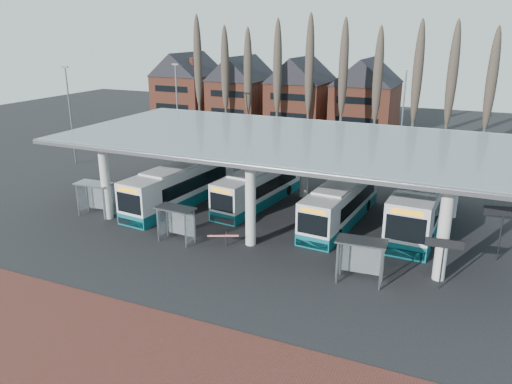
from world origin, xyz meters
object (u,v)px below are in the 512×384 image
at_px(bus_0, 181,185).
at_px(bus_1, 260,187).
at_px(bus_2, 341,203).
at_px(shelter_0, 96,191).
at_px(bus_3, 422,202).
at_px(shelter_2, 361,251).
at_px(shelter_1, 177,216).

distance_m(bus_0, bus_1, 6.46).
relative_size(bus_2, shelter_0, 3.95).
distance_m(bus_0, bus_3, 18.95).
bearing_deg(shelter_2, bus_2, 107.78).
height_order(bus_1, shelter_1, bus_1).
relative_size(bus_1, bus_3, 0.83).
relative_size(bus_1, bus_2, 0.97).
relative_size(shelter_0, shelter_1, 1.06).
height_order(bus_3, shelter_1, bus_3).
bearing_deg(shelter_1, bus_3, 37.76).
bearing_deg(bus_0, shelter_1, -54.34).
xyz_separation_m(bus_2, shelter_2, (3.44, -8.73, 0.41)).
xyz_separation_m(bus_1, shelter_2, (10.68, -10.03, 0.47)).
relative_size(bus_2, shelter_1, 4.19).
bearing_deg(bus_2, bus_3, 23.45).
bearing_deg(bus_2, shelter_0, -155.80).
distance_m(shelter_0, shelter_2, 21.25).
distance_m(bus_1, shelter_2, 14.66).
height_order(bus_0, shelter_2, bus_0).
bearing_deg(shelter_1, bus_1, 81.69).
distance_m(bus_0, bus_2, 13.18).
height_order(bus_2, bus_3, bus_3).
bearing_deg(shelter_1, bus_2, 44.91).
bearing_deg(bus_2, shelter_1, -134.32).
bearing_deg(bus_0, shelter_2, -18.27).
bearing_deg(shelter_1, shelter_2, 0.77).
height_order(bus_0, bus_2, bus_0).
xyz_separation_m(bus_1, bus_3, (12.79, 0.62, 0.30)).
xyz_separation_m(bus_2, bus_3, (5.55, 1.92, 0.25)).
xyz_separation_m(bus_2, shelter_1, (-9.22, -8.12, 0.31)).
bearing_deg(shelter_0, bus_3, 16.71).
bearing_deg(bus_3, shelter_2, -98.91).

